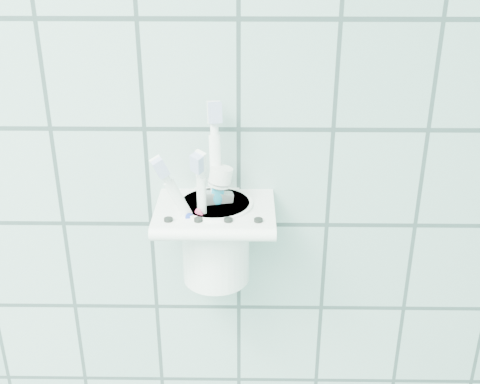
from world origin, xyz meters
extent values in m
cube|color=white|center=(0.65, 1.19, 1.28)|extent=(0.06, 0.02, 0.04)
cube|color=white|center=(0.65, 1.15, 1.29)|extent=(0.14, 0.11, 0.02)
cylinder|color=white|center=(0.65, 1.10, 1.29)|extent=(0.14, 0.02, 0.02)
cylinder|color=black|center=(0.60, 1.11, 1.30)|extent=(0.01, 0.01, 0.00)
cylinder|color=black|center=(0.63, 1.11, 1.30)|extent=(0.01, 0.01, 0.00)
cylinder|color=black|center=(0.67, 1.11, 1.30)|extent=(0.01, 0.01, 0.00)
cylinder|color=black|center=(0.70, 1.11, 1.30)|extent=(0.01, 0.01, 0.00)
cylinder|color=white|center=(0.65, 1.16, 1.25)|extent=(0.08, 0.08, 0.11)
cylinder|color=white|center=(0.65, 1.16, 1.30)|extent=(0.09, 0.09, 0.01)
cylinder|color=black|center=(0.65, 1.16, 1.30)|extent=(0.07, 0.07, 0.00)
cylinder|color=white|center=(0.66, 1.15, 1.28)|extent=(0.07, 0.05, 0.14)
cylinder|color=white|center=(0.66, 1.15, 1.37)|extent=(0.02, 0.01, 0.02)
cube|color=silver|center=(0.66, 1.14, 1.38)|extent=(0.02, 0.02, 0.02)
cube|color=white|center=(0.66, 1.15, 1.38)|extent=(0.02, 0.01, 0.03)
ellipsoid|color=#1E38A5|center=(0.66, 1.14, 1.30)|extent=(0.02, 0.01, 0.03)
cylinder|color=white|center=(0.66, 1.14, 1.30)|extent=(0.02, 0.05, 0.18)
cylinder|color=white|center=(0.66, 1.14, 1.40)|extent=(0.01, 0.02, 0.03)
cube|color=silver|center=(0.66, 1.13, 1.41)|extent=(0.02, 0.02, 0.03)
cube|color=white|center=(0.66, 1.14, 1.41)|extent=(0.02, 0.01, 0.03)
ellipsoid|color=teal|center=(0.66, 1.13, 1.32)|extent=(0.02, 0.02, 0.03)
cylinder|color=white|center=(0.63, 1.16, 1.29)|extent=(0.02, 0.07, 0.15)
cylinder|color=white|center=(0.63, 1.16, 1.37)|extent=(0.01, 0.02, 0.02)
cube|color=silver|center=(0.63, 1.16, 1.39)|extent=(0.02, 0.02, 0.02)
cube|color=white|center=(0.63, 1.16, 1.39)|extent=(0.01, 0.02, 0.03)
ellipsoid|color=#D83F72|center=(0.63, 1.16, 1.30)|extent=(0.01, 0.02, 0.03)
cube|color=silver|center=(0.64, 1.15, 1.26)|extent=(0.05, 0.03, 0.11)
cube|color=silver|center=(0.64, 1.15, 1.21)|extent=(0.04, 0.01, 0.02)
cone|color=silver|center=(0.64, 1.15, 1.32)|extent=(0.04, 0.04, 0.02)
cylinder|color=white|center=(0.64, 1.15, 1.34)|extent=(0.04, 0.03, 0.03)
camera|label=1|loc=(0.69, 0.52, 1.61)|focal=45.00mm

